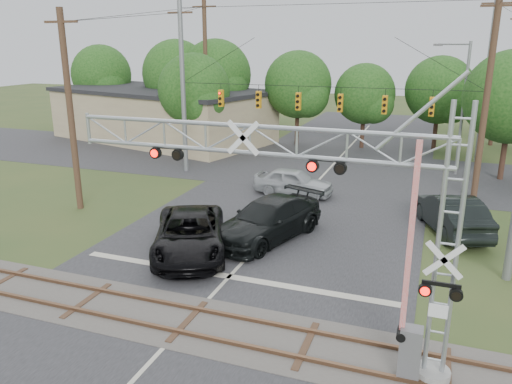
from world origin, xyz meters
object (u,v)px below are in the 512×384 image
(crossing_gantry, at_px, (320,205))
(sedan_silver, at_px, (294,182))
(traffic_signal_span, at_px, (334,96))
(pickup_black, at_px, (190,234))
(streetlight, at_px, (461,102))
(commercial_building, at_px, (162,114))
(car_dark, at_px, (268,220))

(crossing_gantry, height_order, sedan_silver, crossing_gantry)
(crossing_gantry, height_order, traffic_signal_span, traffic_signal_span)
(pickup_black, xyz_separation_m, streetlight, (10.92, 18.50, 4.10))
(commercial_building, bearing_deg, crossing_gantry, -37.85)
(commercial_building, bearing_deg, sedan_silver, -23.37)
(sedan_silver, relative_size, commercial_building, 0.21)
(pickup_black, relative_size, commercial_building, 0.29)
(crossing_gantry, xyz_separation_m, sedan_silver, (-5.05, 15.40, -3.85))
(crossing_gantry, bearing_deg, commercial_building, 127.23)
(crossing_gantry, bearing_deg, streetlight, 80.38)
(traffic_signal_span, xyz_separation_m, commercial_building, (-18.26, 10.19, -3.29))
(car_dark, relative_size, streetlight, 0.71)
(pickup_black, bearing_deg, commercial_building, 97.90)
(pickup_black, xyz_separation_m, commercial_building, (-14.83, 23.10, 1.49))
(pickup_black, relative_size, streetlight, 0.72)
(car_dark, distance_m, streetlight, 18.25)
(pickup_black, relative_size, car_dark, 1.00)
(pickup_black, height_order, car_dark, car_dark)
(traffic_signal_span, bearing_deg, crossing_gantry, -79.39)
(car_dark, xyz_separation_m, streetlight, (8.30, 15.74, 4.06))
(crossing_gantry, relative_size, traffic_signal_span, 0.58)
(traffic_signal_span, xyz_separation_m, car_dark, (-0.80, -10.16, -4.74))
(crossing_gantry, relative_size, pickup_black, 1.75)
(commercial_building, bearing_deg, pickup_black, -42.38)
(sedan_silver, distance_m, streetlight, 13.17)
(traffic_signal_span, bearing_deg, car_dark, -94.48)
(crossing_gantry, relative_size, streetlight, 1.25)
(commercial_building, relative_size, streetlight, 2.49)
(pickup_black, bearing_deg, sedan_silver, 54.85)
(commercial_building, bearing_deg, streetlight, 4.79)
(traffic_signal_span, relative_size, sedan_silver, 4.08)
(traffic_signal_span, bearing_deg, pickup_black, -104.85)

